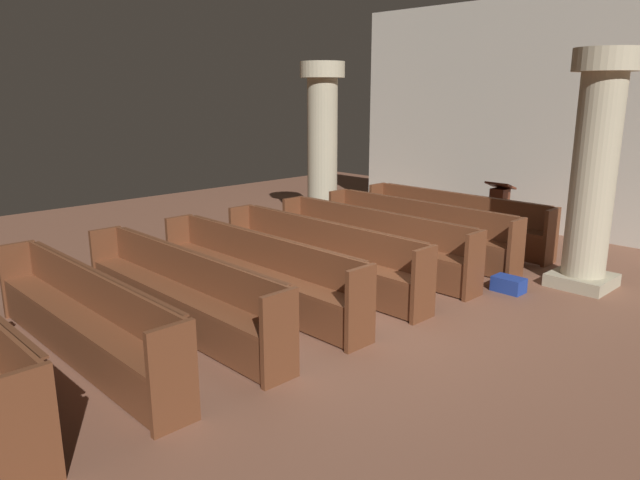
{
  "coord_description": "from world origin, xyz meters",
  "views": [
    {
      "loc": [
        4.64,
        -5.11,
        2.72
      ],
      "look_at": [
        -0.92,
        0.31,
        0.75
      ],
      "focal_mm": 32.99,
      "sensor_mm": 36.0,
      "label": 1
    }
  ],
  "objects_px": {
    "lectern": "(498,215)",
    "kneeler_box_blue": "(509,284)",
    "pew_row_0": "(454,217)",
    "pillar_aisle_side": "(595,167)",
    "pew_row_4": "(257,269)",
    "pillar_far_side": "(322,144)",
    "pew_row_3": "(320,252)",
    "pew_row_6": "(82,314)",
    "pew_row_2": "(372,239)",
    "pew_row_5": "(179,289)",
    "pew_row_1": "(416,227)"
  },
  "relations": [
    {
      "from": "pillar_aisle_side",
      "to": "pillar_far_side",
      "type": "bearing_deg",
      "value": -178.87
    },
    {
      "from": "lectern",
      "to": "pew_row_6",
      "type": "bearing_deg",
      "value": -92.29
    },
    {
      "from": "pew_row_1",
      "to": "pew_row_0",
      "type": "bearing_deg",
      "value": 90.0
    },
    {
      "from": "pillar_far_side",
      "to": "lectern",
      "type": "bearing_deg",
      "value": 32.33
    },
    {
      "from": "pew_row_5",
      "to": "kneeler_box_blue",
      "type": "bearing_deg",
      "value": 63.1
    },
    {
      "from": "pew_row_0",
      "to": "pew_row_5",
      "type": "height_order",
      "value": "same"
    },
    {
      "from": "pillar_aisle_side",
      "to": "lectern",
      "type": "xyz_separation_m",
      "value": [
        -2.32,
        1.73,
        -1.25
      ]
    },
    {
      "from": "lectern",
      "to": "kneeler_box_blue",
      "type": "bearing_deg",
      "value": -57.78
    },
    {
      "from": "pew_row_4",
      "to": "pillar_far_side",
      "type": "bearing_deg",
      "value": 124.72
    },
    {
      "from": "pew_row_4",
      "to": "pew_row_6",
      "type": "height_order",
      "value": "same"
    },
    {
      "from": "pew_row_0",
      "to": "pillar_far_side",
      "type": "relative_size",
      "value": 1.13
    },
    {
      "from": "pew_row_1",
      "to": "pew_row_2",
      "type": "xyz_separation_m",
      "value": [
        0.0,
        -1.14,
        0.0
      ]
    },
    {
      "from": "pew_row_3",
      "to": "pew_row_5",
      "type": "height_order",
      "value": "same"
    },
    {
      "from": "pew_row_0",
      "to": "pillar_far_side",
      "type": "distance_m",
      "value": 2.97
    },
    {
      "from": "pillar_aisle_side",
      "to": "pew_row_3",
      "type": "bearing_deg",
      "value": -134.36
    },
    {
      "from": "kneeler_box_blue",
      "to": "pillar_aisle_side",
      "type": "bearing_deg",
      "value": 58.09
    },
    {
      "from": "pew_row_2",
      "to": "pillar_aisle_side",
      "type": "xyz_separation_m",
      "value": [
        2.63,
        1.55,
        1.21
      ]
    },
    {
      "from": "pew_row_3",
      "to": "pew_row_6",
      "type": "bearing_deg",
      "value": -90.0
    },
    {
      "from": "lectern",
      "to": "pew_row_1",
      "type": "bearing_deg",
      "value": -98.31
    },
    {
      "from": "pew_row_1",
      "to": "pillar_aisle_side",
      "type": "relative_size",
      "value": 1.13
    },
    {
      "from": "pew_row_5",
      "to": "kneeler_box_blue",
      "type": "xyz_separation_m",
      "value": [
        2.02,
        3.99,
        -0.39
      ]
    },
    {
      "from": "pew_row_2",
      "to": "kneeler_box_blue",
      "type": "xyz_separation_m",
      "value": [
        2.02,
        0.57,
        -0.39
      ]
    },
    {
      "from": "pew_row_5",
      "to": "pillar_aisle_side",
      "type": "xyz_separation_m",
      "value": [
        2.63,
        4.97,
        1.21
      ]
    },
    {
      "from": "pew_row_1",
      "to": "pew_row_6",
      "type": "distance_m",
      "value": 5.69
    },
    {
      "from": "pew_row_2",
      "to": "pillar_far_side",
      "type": "relative_size",
      "value": 1.13
    },
    {
      "from": "pew_row_1",
      "to": "pew_row_4",
      "type": "height_order",
      "value": "same"
    },
    {
      "from": "pew_row_0",
      "to": "lectern",
      "type": "relative_size",
      "value": 3.41
    },
    {
      "from": "pew_row_2",
      "to": "pillar_aisle_side",
      "type": "bearing_deg",
      "value": 30.56
    },
    {
      "from": "pew_row_0",
      "to": "pillar_aisle_side",
      "type": "distance_m",
      "value": 2.98
    },
    {
      "from": "kneeler_box_blue",
      "to": "pew_row_4",
      "type": "bearing_deg",
      "value": -125.37
    },
    {
      "from": "pew_row_5",
      "to": "pew_row_6",
      "type": "relative_size",
      "value": 1.0
    },
    {
      "from": "pillar_far_side",
      "to": "kneeler_box_blue",
      "type": "bearing_deg",
      "value": -10.79
    },
    {
      "from": "pew_row_4",
      "to": "pillar_far_side",
      "type": "xyz_separation_m",
      "value": [
        -2.58,
        3.73,
        1.21
      ]
    },
    {
      "from": "pew_row_1",
      "to": "pew_row_5",
      "type": "xyz_separation_m",
      "value": [
        0.0,
        -4.55,
        0.0
      ]
    },
    {
      "from": "lectern",
      "to": "kneeler_box_blue",
      "type": "relative_size",
      "value": 2.57
    },
    {
      "from": "pillar_aisle_side",
      "to": "lectern",
      "type": "height_order",
      "value": "pillar_aisle_side"
    },
    {
      "from": "pew_row_4",
      "to": "lectern",
      "type": "xyz_separation_m",
      "value": [
        0.31,
        5.56,
        -0.05
      ]
    },
    {
      "from": "pew_row_1",
      "to": "pew_row_6",
      "type": "xyz_separation_m",
      "value": [
        0.0,
        -5.69,
        0.0
      ]
    },
    {
      "from": "pillar_aisle_side",
      "to": "pillar_far_side",
      "type": "height_order",
      "value": "same"
    },
    {
      "from": "pew_row_3",
      "to": "pillar_far_side",
      "type": "xyz_separation_m",
      "value": [
        -2.58,
        2.59,
        1.21
      ]
    },
    {
      "from": "pew_row_1",
      "to": "pew_row_4",
      "type": "distance_m",
      "value": 3.41
    },
    {
      "from": "pew_row_4",
      "to": "kneeler_box_blue",
      "type": "relative_size",
      "value": 8.75
    },
    {
      "from": "pew_row_3",
      "to": "pillar_aisle_side",
      "type": "bearing_deg",
      "value": 45.64
    },
    {
      "from": "pillar_aisle_side",
      "to": "pillar_far_side",
      "type": "distance_m",
      "value": 5.22
    },
    {
      "from": "pew_row_5",
      "to": "pew_row_2",
      "type": "bearing_deg",
      "value": 90.0
    },
    {
      "from": "kneeler_box_blue",
      "to": "pew_row_0",
      "type": "bearing_deg",
      "value": 139.93
    },
    {
      "from": "pew_row_6",
      "to": "lectern",
      "type": "height_order",
      "value": "lectern"
    },
    {
      "from": "pew_row_0",
      "to": "pew_row_1",
      "type": "height_order",
      "value": "same"
    },
    {
      "from": "pew_row_2",
      "to": "pew_row_3",
      "type": "bearing_deg",
      "value": -90.0
    },
    {
      "from": "pillar_aisle_side",
      "to": "pillar_far_side",
      "type": "relative_size",
      "value": 1.0
    }
  ]
}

